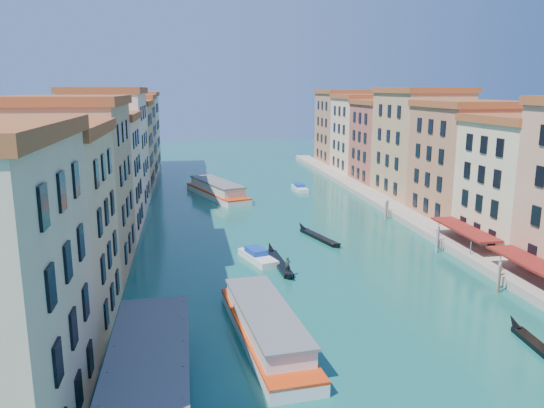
{
  "coord_description": "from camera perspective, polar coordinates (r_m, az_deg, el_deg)",
  "views": [
    {
      "loc": [
        -13.06,
        -22.32,
        20.68
      ],
      "look_at": [
        -2.66,
        41.32,
        6.68
      ],
      "focal_mm": 35.0,
      "sensor_mm": 36.0,
      "label": 1
    }
  ],
  "objects": [
    {
      "name": "vaporetto_near",
      "position": [
        45.57,
        -0.67,
        -12.97
      ],
      "size": [
        6.15,
        19.26,
        2.82
      ],
      "rotation": [
        0.0,
        0.0,
        0.1
      ],
      "color": "silver",
      "rests_on": "ground"
    },
    {
      "name": "left_bank_palazzos",
      "position": [
        88.64,
        -17.66,
        4.56
      ],
      "size": [
        12.8,
        128.4,
        21.0
      ],
      "color": "tan",
      "rests_on": "ground"
    },
    {
      "name": "gondola_far",
      "position": [
        75.33,
        5.0,
        -3.46
      ],
      "size": [
        4.29,
        11.86,
        1.72
      ],
      "rotation": [
        0.0,
        0.0,
        0.29
      ],
      "color": "black",
      "rests_on": "ground"
    },
    {
      "name": "vaporetto_stop",
      "position": [
        39.46,
        -12.94,
        -17.28
      ],
      "size": [
        5.4,
        16.4,
        3.65
      ],
      "color": "slate",
      "rests_on": "ground"
    },
    {
      "name": "motorboat_far",
      "position": [
        110.82,
        3.01,
        1.75
      ],
      "size": [
        2.36,
        6.69,
        1.37
      ],
      "rotation": [
        0.0,
        0.0,
        0.04
      ],
      "color": "silver",
      "rests_on": "ground"
    },
    {
      "name": "right_bank_palazzos",
      "position": [
        97.97,
        16.93,
        5.31
      ],
      "size": [
        12.8,
        128.4,
        21.0
      ],
      "color": "#9E583F",
      "rests_on": "ground"
    },
    {
      "name": "vaporetto_far",
      "position": [
        104.14,
        -5.94,
        1.52
      ],
      "size": [
        11.65,
        21.62,
        3.16
      ],
      "rotation": [
        0.0,
        0.0,
        0.34
      ],
      "color": "silver",
      "rests_on": "ground"
    },
    {
      "name": "mooring_poles_left",
      "position": [
        39.79,
        -16.7,
        -17.46
      ],
      "size": [
        0.24,
        8.24,
        3.2
      ],
      "color": "brown",
      "rests_on": "ground"
    },
    {
      "name": "mooring_poles_right",
      "position": [
        63.43,
        21.89,
        -6.46
      ],
      "size": [
        1.44,
        54.24,
        3.2
      ],
      "color": "brown",
      "rests_on": "ground"
    },
    {
      "name": "gondola_fore",
      "position": [
        63.89,
        0.83,
        -6.24
      ],
      "size": [
        1.66,
        12.58,
        2.51
      ],
      "rotation": [
        0.0,
        0.0,
        0.05
      ],
      "color": "black",
      "rests_on": "ground"
    },
    {
      "name": "quay",
      "position": [
        96.24,
        12.31,
        -0.15
      ],
      "size": [
        4.0,
        140.0,
        1.0
      ],
      "primitive_type": "cube",
      "color": "gray",
      "rests_on": "ground"
    },
    {
      "name": "motorboat_mid",
      "position": [
        65.53,
        -1.58,
        -5.63
      ],
      "size": [
        4.33,
        7.49,
        1.48
      ],
      "rotation": [
        0.0,
        0.0,
        0.31
      ],
      "color": "silver",
      "rests_on": "ground"
    }
  ]
}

